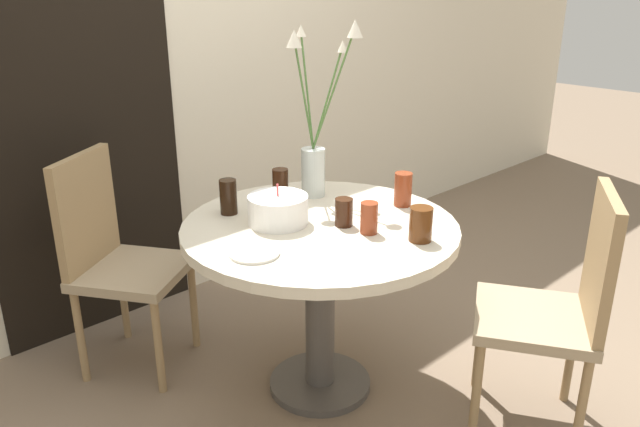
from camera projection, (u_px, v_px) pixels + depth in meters
ground_plane at (320, 386)px, 2.53m from camera, size 16.00×16.00×0.00m
wall_back at (149, 37)px, 2.83m from camera, size 8.00×0.05×2.60m
doorway_panel at (79, 109)px, 2.66m from camera, size 0.90×0.01×2.05m
dining_table at (320, 257)px, 2.33m from camera, size 1.02×1.02×0.71m
chair_right_flank at (114, 251)px, 2.52m from camera, size 0.55×0.55×0.91m
chair_near_front at (561, 301)px, 2.14m from camera, size 0.55×0.55×0.91m
birthday_cake at (278, 210)px, 2.27m from camera, size 0.22×0.22×0.15m
flower_vase at (316, 138)px, 2.49m from camera, size 0.24×0.28×0.70m
side_plate at (254, 253)px, 2.03m from camera, size 0.17×0.17×0.01m
drink_glass_0 at (344, 212)px, 2.25m from camera, size 0.07×0.07×0.10m
drink_glass_1 at (369, 218)px, 2.18m from camera, size 0.06×0.06×0.11m
drink_glass_2 at (280, 181)px, 2.58m from camera, size 0.07×0.07×0.11m
drink_glass_3 at (403, 189)px, 2.44m from camera, size 0.07×0.07×0.13m
drink_glass_4 at (421, 224)px, 2.11m from camera, size 0.08×0.08×0.12m
drink_glass_5 at (228, 197)px, 2.35m from camera, size 0.07×0.07×0.13m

